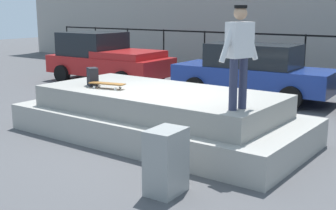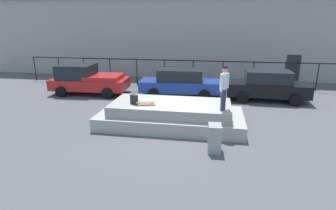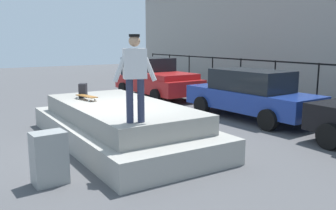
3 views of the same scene
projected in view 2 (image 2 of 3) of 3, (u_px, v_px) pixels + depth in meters
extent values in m
plane|color=#4C4C4F|center=(177.00, 127.00, 11.92)|extent=(60.00, 60.00, 0.00)
cube|color=#9E9B93|center=(171.00, 119.00, 12.11)|extent=(6.16, 2.90, 0.56)
cube|color=gray|center=(171.00, 108.00, 11.96)|extent=(5.05, 2.38, 0.45)
cylinder|color=#2D334C|center=(222.00, 100.00, 10.71)|extent=(0.14, 0.14, 0.87)
cylinder|color=#2D334C|center=(224.00, 99.00, 10.89)|extent=(0.14, 0.14, 0.87)
cube|color=silver|center=(224.00, 81.00, 10.59)|extent=(0.36, 0.49, 0.58)
cylinder|color=silver|center=(222.00, 84.00, 10.38)|extent=(0.18, 0.33, 0.61)
cylinder|color=silver|center=(226.00, 81.00, 10.84)|extent=(0.18, 0.33, 0.61)
sphere|color=tan|center=(225.00, 70.00, 10.47)|extent=(0.22, 0.22, 0.22)
cylinder|color=black|center=(225.00, 67.00, 10.44)|extent=(0.26, 0.26, 0.05)
cube|color=brown|center=(146.00, 103.00, 11.53)|extent=(0.82, 0.37, 0.02)
cylinder|color=silver|center=(152.00, 105.00, 11.47)|extent=(0.06, 0.04, 0.06)
cylinder|color=silver|center=(152.00, 104.00, 11.66)|extent=(0.06, 0.04, 0.06)
cylinder|color=silver|center=(139.00, 105.00, 11.44)|extent=(0.06, 0.04, 0.06)
cylinder|color=silver|center=(140.00, 104.00, 11.63)|extent=(0.06, 0.04, 0.06)
cube|color=black|center=(134.00, 99.00, 11.66)|extent=(0.34, 0.31, 0.39)
cube|color=#B21E1E|center=(90.00, 84.00, 17.27)|extent=(4.68, 2.19, 0.64)
cube|color=black|center=(77.00, 71.00, 17.16)|extent=(2.15, 1.92, 0.85)
cube|color=#B21E1E|center=(104.00, 77.00, 17.04)|extent=(2.15, 1.98, 0.24)
cylinder|color=black|center=(76.00, 84.00, 18.50)|extent=(0.65, 0.25, 0.64)
cylinder|color=black|center=(61.00, 92.00, 16.58)|extent=(0.65, 0.25, 0.64)
cylinder|color=black|center=(118.00, 86.00, 18.16)|extent=(0.65, 0.25, 0.64)
cylinder|color=black|center=(107.00, 93.00, 16.23)|extent=(0.65, 0.25, 0.64)
cube|color=navy|center=(180.00, 86.00, 16.68)|extent=(4.82, 1.98, 0.65)
cube|color=black|center=(180.00, 75.00, 16.49)|extent=(2.69, 1.66, 0.68)
cylinder|color=black|center=(158.00, 87.00, 17.77)|extent=(0.65, 0.26, 0.64)
cylinder|color=black|center=(153.00, 94.00, 16.10)|extent=(0.65, 0.26, 0.64)
cylinder|color=black|center=(204.00, 88.00, 17.45)|extent=(0.65, 0.26, 0.64)
cylinder|color=black|center=(204.00, 95.00, 15.78)|extent=(0.65, 0.26, 0.64)
cube|color=black|center=(267.00, 89.00, 15.80)|extent=(4.49, 1.91, 0.70)
cube|color=black|center=(268.00, 77.00, 15.60)|extent=(2.48, 1.64, 0.68)
cylinder|color=black|center=(241.00, 90.00, 17.02)|extent=(0.65, 0.24, 0.64)
cylinder|color=black|center=(242.00, 98.00, 15.29)|extent=(0.65, 0.24, 0.64)
cylinder|color=black|center=(288.00, 92.00, 16.50)|extent=(0.65, 0.24, 0.64)
cylinder|color=black|center=(296.00, 100.00, 14.78)|extent=(0.65, 0.24, 0.64)
cube|color=gray|center=(214.00, 138.00, 9.57)|extent=(0.47, 0.62, 0.97)
cylinder|color=black|center=(35.00, 69.00, 21.12)|extent=(0.06, 0.06, 1.81)
cylinder|color=black|center=(59.00, 69.00, 20.80)|extent=(0.06, 0.06, 1.81)
cylinder|color=black|center=(84.00, 70.00, 20.47)|extent=(0.06, 0.06, 1.81)
cylinder|color=black|center=(110.00, 71.00, 20.15)|extent=(0.06, 0.06, 1.81)
cylinder|color=black|center=(137.00, 72.00, 19.83)|extent=(0.06, 0.06, 1.81)
cylinder|color=black|center=(164.00, 72.00, 19.50)|extent=(0.06, 0.06, 1.81)
cylinder|color=black|center=(193.00, 73.00, 19.18)|extent=(0.06, 0.06, 1.81)
cylinder|color=black|center=(222.00, 74.00, 18.85)|extent=(0.06, 0.06, 1.81)
cylinder|color=black|center=(253.00, 75.00, 18.53)|extent=(0.06, 0.06, 1.81)
cylinder|color=black|center=(285.00, 76.00, 18.20)|extent=(0.06, 0.06, 1.81)
cylinder|color=black|center=(317.00, 77.00, 17.88)|extent=(0.06, 0.06, 1.81)
cube|color=black|center=(193.00, 61.00, 18.93)|extent=(24.00, 0.04, 0.06)
cube|color=gray|center=(200.00, 37.00, 24.95)|extent=(35.78, 7.98, 6.06)
cube|color=#262628|center=(293.00, 68.00, 20.59)|extent=(1.00, 0.06, 2.00)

